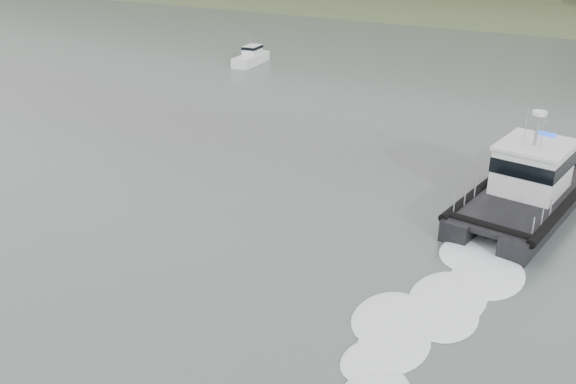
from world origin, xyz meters
name	(u,v)px	position (x,y,z in m)	size (l,w,h in m)	color
ground	(228,334)	(0.00, 0.00, 0.00)	(400.00, 400.00, 0.00)	#495652
patrol_boat	(528,186)	(7.79, 16.93, 1.43)	(5.99, 12.27, 5.71)	black
motorboat	(251,57)	(-23.97, 39.93, 0.73)	(2.19, 5.45, 2.93)	white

